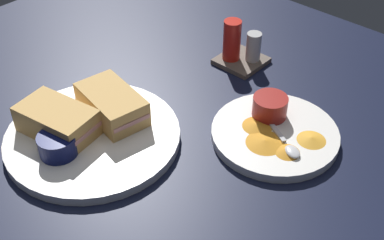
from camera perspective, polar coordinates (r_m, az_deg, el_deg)
ground_plane at (r=95.71cm, az=-5.62°, el=0.98°), size 110.00×110.00×3.00cm
plate_sandwich_main at (r=87.79cm, az=-11.06°, el=-1.86°), size 29.65×29.65×1.60cm
sandwich_half_near at (r=88.77cm, az=-8.85°, el=1.66°), size 14.30×9.81×4.80cm
sandwich_half_far at (r=87.36cm, az=-14.89°, el=-0.06°), size 14.25×9.69×4.80cm
ramekin_dark_sauce at (r=83.53cm, az=-14.88°, el=-2.62°), size 6.24×6.24×3.53cm
spoon_by_dark_ramekin at (r=86.15cm, az=-11.77°, el=-1.88°), size 2.55×9.95×0.80cm
plate_chips_companion at (r=87.80cm, az=9.28°, el=-1.59°), size 21.74×21.74×1.60cm
ramekin_light_gravy at (r=89.13cm, az=8.75°, el=1.57°), size 6.10×6.10×3.82cm
spoon_by_gravy_ramekin at (r=84.05cm, az=10.80°, el=-2.96°), size 9.38×6.00×0.80cm
plantain_chip_scatter at (r=85.43cm, az=9.48°, el=-2.00°), size 15.86×13.02×0.60cm
condiment_caddy at (r=104.81cm, az=5.38°, el=8.01°), size 9.00×9.00×9.50cm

